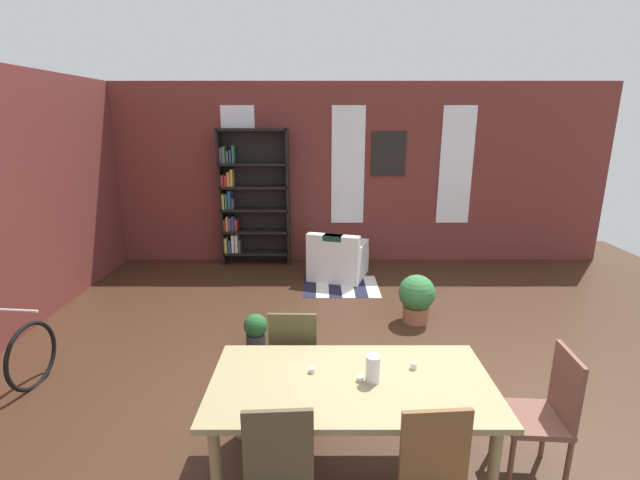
% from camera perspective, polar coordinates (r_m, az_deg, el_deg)
% --- Properties ---
extents(ground_plane, '(10.59, 10.59, 0.00)m').
position_cam_1_polar(ground_plane, '(4.22, 6.77, -19.72)').
color(ground_plane, '#3C2517').
extents(back_wall_brick, '(8.75, 0.12, 2.99)m').
position_cam_1_polar(back_wall_brick, '(7.63, 3.57, 8.38)').
color(back_wall_brick, brown).
rests_on(back_wall_brick, ground).
extents(window_pane_0, '(0.55, 0.02, 1.94)m').
position_cam_1_polar(window_pane_0, '(7.65, -10.21, 9.32)').
color(window_pane_0, white).
extents(window_pane_1, '(0.55, 0.02, 1.94)m').
position_cam_1_polar(window_pane_1, '(7.55, 3.62, 9.44)').
color(window_pane_1, white).
extents(window_pane_2, '(0.55, 0.02, 1.94)m').
position_cam_1_polar(window_pane_2, '(7.87, 17.05, 9.05)').
color(window_pane_2, white).
extents(dining_table, '(1.87, 0.95, 0.74)m').
position_cam_1_polar(dining_table, '(3.14, 4.04, -18.78)').
color(dining_table, '#918359').
rests_on(dining_table, ground).
extents(vase_on_table, '(0.09, 0.09, 0.18)m').
position_cam_1_polar(vase_on_table, '(3.06, 6.81, -16.04)').
color(vase_on_table, silver).
rests_on(vase_on_table, dining_table).
extents(tealight_candle_0, '(0.04, 0.04, 0.03)m').
position_cam_1_polar(tealight_candle_0, '(3.17, -0.99, -16.31)').
color(tealight_candle_0, silver).
rests_on(tealight_candle_0, dining_table).
extents(tealight_candle_1, '(0.04, 0.04, 0.04)m').
position_cam_1_polar(tealight_candle_1, '(3.27, 11.93, -15.46)').
color(tealight_candle_1, silver).
rests_on(tealight_candle_1, dining_table).
extents(tealight_candle_2, '(0.04, 0.04, 0.03)m').
position_cam_1_polar(tealight_candle_2, '(3.09, 5.19, -17.26)').
color(tealight_candle_2, silver).
rests_on(tealight_candle_2, dining_table).
extents(dining_chair_head_right, '(0.43, 0.43, 0.95)m').
position_cam_1_polar(dining_chair_head_right, '(3.55, 26.86, -18.96)').
color(dining_chair_head_right, brown).
rests_on(dining_chair_head_right, ground).
extents(dining_chair_far_left, '(0.41, 0.41, 0.95)m').
position_cam_1_polar(dining_chair_far_left, '(3.81, -3.31, -14.68)').
color(dining_chair_far_left, '#484225').
rests_on(dining_chair_far_left, ground).
extents(bookshelf_tall, '(1.15, 0.28, 2.26)m').
position_cam_1_polar(bookshelf_tall, '(7.53, -8.99, 5.25)').
color(bookshelf_tall, black).
rests_on(bookshelf_tall, ground).
extents(armchair_white, '(1.00, 1.00, 0.75)m').
position_cam_1_polar(armchair_white, '(6.95, 2.31, -2.58)').
color(armchair_white, white).
rests_on(armchair_white, ground).
extents(potted_plant_by_shelf, '(0.26, 0.26, 0.38)m').
position_cam_1_polar(potted_plant_by_shelf, '(4.97, -8.21, -11.32)').
color(potted_plant_by_shelf, '#333338').
rests_on(potted_plant_by_shelf, ground).
extents(potted_plant_corner, '(0.44, 0.44, 0.59)m').
position_cam_1_polar(potted_plant_corner, '(5.57, 12.27, -7.10)').
color(potted_plant_corner, '#9E6042').
rests_on(potted_plant_corner, ground).
extents(striped_rug, '(1.10, 0.89, 0.01)m').
position_cam_1_polar(striped_rug, '(6.66, 2.72, -5.92)').
color(striped_rug, '#1E1E33').
rests_on(striped_rug, ground).
extents(framed_picture, '(0.56, 0.03, 0.72)m').
position_cam_1_polar(framed_picture, '(7.59, 8.79, 10.86)').
color(framed_picture, black).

